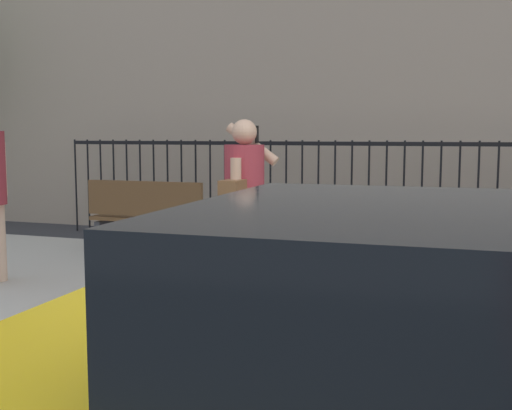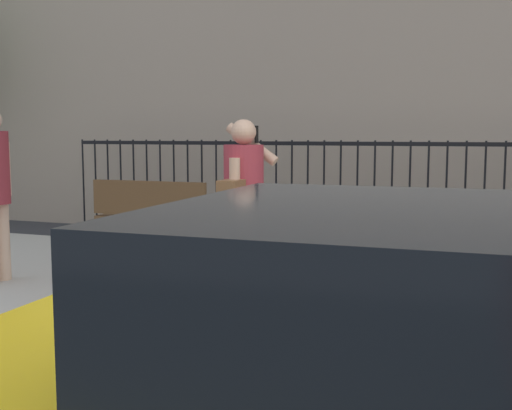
% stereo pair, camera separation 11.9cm
% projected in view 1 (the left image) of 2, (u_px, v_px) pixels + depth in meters
% --- Properties ---
extents(sidewalk, '(28.00, 4.40, 0.15)m').
position_uv_depth(sidewalk, '(399.00, 314.00, 5.73)').
color(sidewalk, '#B2ADA3').
rests_on(sidewalk, ground).
extents(iron_fence, '(12.03, 0.04, 1.60)m').
position_uv_depth(iron_fence, '(431.00, 181.00, 9.10)').
color(iron_fence, black).
rests_on(iron_fence, ground).
extents(pedestrian_on_phone, '(0.48, 0.65, 1.66)m').
position_uv_depth(pedestrian_on_phone, '(243.00, 202.00, 5.38)').
color(pedestrian_on_phone, tan).
rests_on(pedestrian_on_phone, sidewalk).
extents(street_bench, '(1.60, 0.45, 0.95)m').
position_uv_depth(street_bench, '(149.00, 215.00, 8.15)').
color(street_bench, brown).
rests_on(street_bench, sidewalk).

